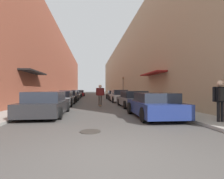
% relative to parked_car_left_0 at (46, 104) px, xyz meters
% --- Properties ---
extents(ground, '(152.40, 152.40, 0.00)m').
position_rel_parked_car_left_0_xyz_m(ground, '(2.83, 21.44, -0.62)').
color(ground, '#4C4947').
extents(curb_strip_left, '(1.80, 69.27, 0.12)m').
position_rel_parked_car_left_0_xyz_m(curb_strip_left, '(-1.96, 28.36, -0.56)').
color(curb_strip_left, '#A3A099').
rests_on(curb_strip_left, ground).
extents(curb_strip_right, '(1.80, 69.27, 0.12)m').
position_rel_parked_car_left_0_xyz_m(curb_strip_right, '(7.62, 28.36, -0.56)').
color(curb_strip_right, '#A3A099').
rests_on(curb_strip_right, ground).
extents(building_row_left, '(4.90, 69.27, 11.67)m').
position_rel_parked_car_left_0_xyz_m(building_row_left, '(-4.85, 28.36, 5.22)').
color(building_row_left, brown).
rests_on(building_row_left, ground).
extents(building_row_right, '(4.90, 69.27, 11.69)m').
position_rel_parked_car_left_0_xyz_m(building_row_right, '(10.52, 28.36, 5.22)').
color(building_row_right, tan).
rests_on(building_row_right, ground).
extents(parked_car_left_0, '(2.09, 4.64, 1.30)m').
position_rel_parked_car_left_0_xyz_m(parked_car_left_0, '(0.00, 0.00, 0.00)').
color(parked_car_left_0, '#232326').
rests_on(parked_car_left_0, ground).
extents(parked_car_left_1, '(2.05, 4.32, 1.27)m').
position_rel_parked_car_left_0_xyz_m(parked_car_left_1, '(-0.11, 5.76, -0.00)').
color(parked_car_left_1, gray).
rests_on(parked_car_left_1, ground).
extents(parked_car_left_2, '(2.06, 4.47, 1.30)m').
position_rel_parked_car_left_0_xyz_m(parked_car_left_2, '(-0.11, 10.76, 0.01)').
color(parked_car_left_2, black).
rests_on(parked_car_left_2, ground).
extents(parked_car_left_3, '(1.93, 4.22, 1.15)m').
position_rel_parked_car_left_0_xyz_m(parked_car_left_3, '(-0.11, 16.30, -0.06)').
color(parked_car_left_3, silver).
rests_on(parked_car_left_3, ground).
extents(parked_car_left_4, '(1.88, 4.04, 1.31)m').
position_rel_parked_car_left_0_xyz_m(parked_car_left_4, '(-0.12, 21.98, 0.02)').
color(parked_car_left_4, '#515459').
rests_on(parked_car_left_4, ground).
extents(parked_car_left_5, '(2.04, 4.19, 1.28)m').
position_rel_parked_car_left_0_xyz_m(parked_car_left_5, '(0.11, 27.51, -0.01)').
color(parked_car_left_5, maroon).
rests_on(parked_car_left_5, ground).
extents(parked_car_right_0, '(2.07, 4.35, 1.24)m').
position_rel_parked_car_left_0_xyz_m(parked_car_right_0, '(5.59, -1.29, -0.01)').
color(parked_car_right_0, navy).
rests_on(parked_car_right_0, ground).
extents(parked_car_right_1, '(2.01, 4.58, 1.29)m').
position_rel_parked_car_left_0_xyz_m(parked_car_right_1, '(5.78, 3.90, -0.00)').
color(parked_car_right_1, gray).
rests_on(parked_car_right_1, ground).
extents(parked_car_right_2, '(1.86, 4.23, 1.37)m').
position_rel_parked_car_left_0_xyz_m(parked_car_right_2, '(5.60, 9.78, 0.04)').
color(parked_car_right_2, silver).
rests_on(parked_car_right_2, ground).
extents(parked_car_right_3, '(2.08, 4.71, 1.27)m').
position_rel_parked_car_left_0_xyz_m(parked_car_right_3, '(5.76, 14.89, 0.01)').
color(parked_car_right_3, black).
rests_on(parked_car_right_3, ground).
extents(skateboarder, '(0.70, 0.78, 1.82)m').
position_rel_parked_car_left_0_xyz_m(skateboarder, '(3.19, 4.84, 0.50)').
color(skateboarder, brown).
rests_on(skateboarder, ground).
extents(manhole_cover, '(0.70, 0.70, 0.02)m').
position_rel_parked_car_left_0_xyz_m(manhole_cover, '(2.38, -3.94, -0.61)').
color(manhole_cover, '#332D28').
rests_on(manhole_cover, ground).
extents(traffic_light, '(0.16, 0.22, 3.52)m').
position_rel_parked_car_left_0_xyz_m(traffic_light, '(8.19, 21.03, 1.68)').
color(traffic_light, '#2D2D2D').
rests_on(traffic_light, curb_strip_right).
extents(pedestrian, '(0.67, 0.37, 1.66)m').
position_rel_parked_car_left_0_xyz_m(pedestrian, '(7.57, -3.43, 0.54)').
color(pedestrian, black).
rests_on(pedestrian, curb_strip_right).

